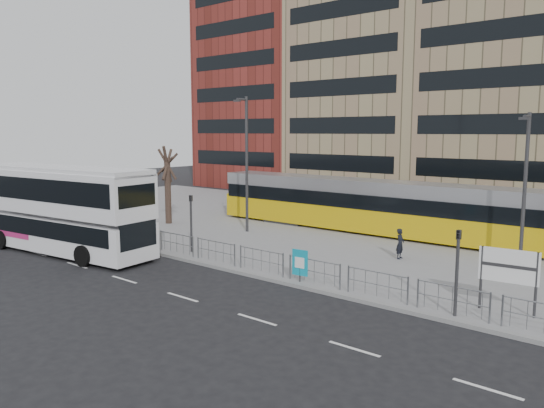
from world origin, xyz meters
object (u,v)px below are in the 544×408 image
Objects in this scene: pedestrian at (400,244)px; traffic_light_west at (191,216)px; lamp_post_west at (246,159)px; double_decker_bus at (62,207)px; ad_panel at (300,263)px; bare_tree at (167,145)px; lamp_post_east at (525,183)px; traffic_light_east at (457,261)px; station_sign at (509,269)px; tram at (412,210)px.

traffic_light_west is (-9.43, -5.78, 1.19)m from pedestrian.
double_decker_bus is at bearing -111.05° from lamp_post_west.
ad_panel is 17.77m from bare_tree.
lamp_post_east is 22.92m from bare_tree.
pedestrian is 0.51× the size of traffic_light_east.
double_decker_bus reaches higher than traffic_light_west.
station_sign is (21.83, 4.95, -0.79)m from double_decker_bus.
double_decker_bus is 22.40m from station_sign.
bare_tree is at bearing 87.37° from pedestrian.
lamp_post_west is 6.56m from bare_tree.
tram is 10.84m from lamp_post_west.
ad_panel is 0.91× the size of pedestrian.
traffic_light_west is at bearing -74.94° from lamp_post_west.
traffic_light_west is at bearing 116.29° from pedestrian.
tram is at bearing 87.05° from ad_panel.
bare_tree is at bearing 128.33° from traffic_light_west.
pedestrian is at bearing 136.83° from station_sign.
lamp_post_west reaches higher than traffic_light_west.
traffic_light_east reaches higher than ad_panel.
traffic_light_west is at bearing -150.98° from lamp_post_east.
traffic_light_west is at bearing 168.14° from ad_panel.
traffic_light_east is 23.87m from bare_tree.
traffic_light_west is 0.42× the size of lamp_post_east.
ad_panel is 12.64m from lamp_post_west.
lamp_post_west is (-9.15, -4.98, 3.01)m from tram.
double_decker_bus is at bearing -173.20° from station_sign.
traffic_light_east is at bearing -137.06° from station_sign.
lamp_post_west is at bearing 11.06° from bare_tree.
bare_tree reaches higher than lamp_post_east.
lamp_post_west is 16.39m from lamp_post_east.
station_sign is 24.87m from bare_tree.
station_sign is 0.32× the size of lamp_post_east.
station_sign is at bearing 5.99° from double_decker_bus.
lamp_post_east reaches higher than pedestrian.
lamp_post_east reaches higher than ad_panel.
station_sign is 0.31× the size of bare_tree.
bare_tree reaches higher than ad_panel.
double_decker_bus is at bearing 118.31° from pedestrian.
lamp_post_east is (-0.22, 8.89, 2.08)m from traffic_light_east.
tram is 3.32× the size of lamp_post_west.
bare_tree is at bearing -172.20° from lamp_post_east.
station_sign is 16.13m from traffic_light_west.
ad_panel is 0.46× the size of traffic_light_east.
station_sign is 8.43m from pedestrian.
traffic_light_east is at bearing -22.98° from traffic_light_west.
ad_panel is (13.73, 3.36, -1.59)m from double_decker_bus.
pedestrian is at bearing 11.56° from traffic_light_west.
lamp_post_west is at bearing 62.16° from double_decker_bus.
traffic_light_east reaches higher than station_sign.
traffic_light_west is (-7.47, -11.21, 0.27)m from tram.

